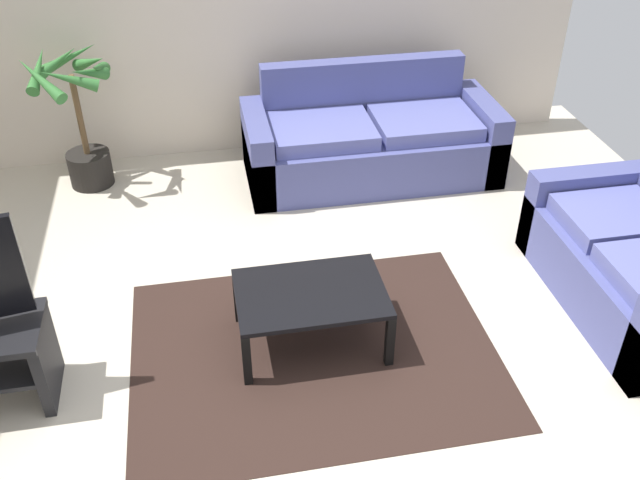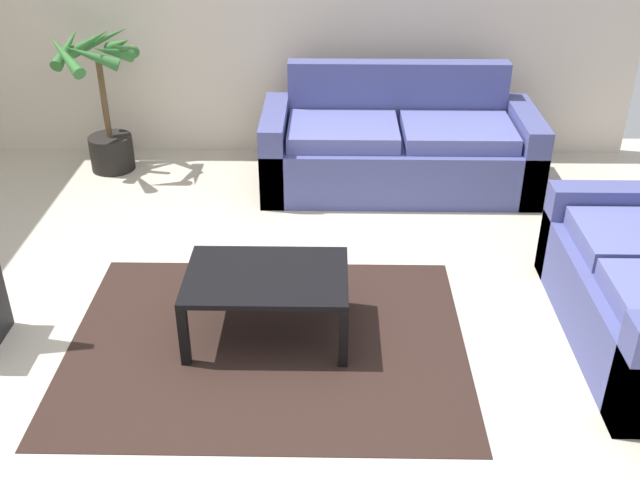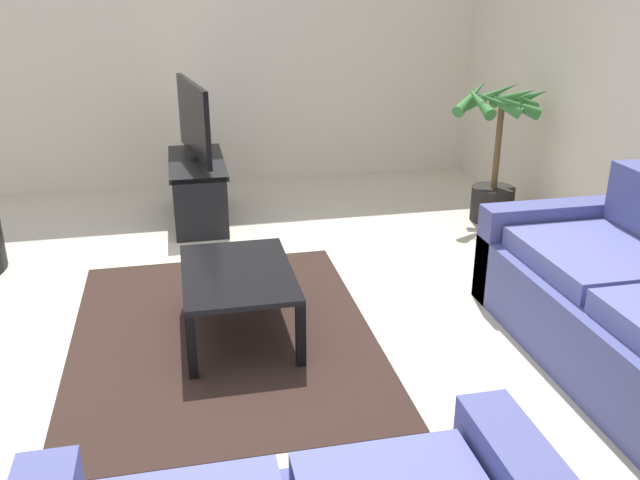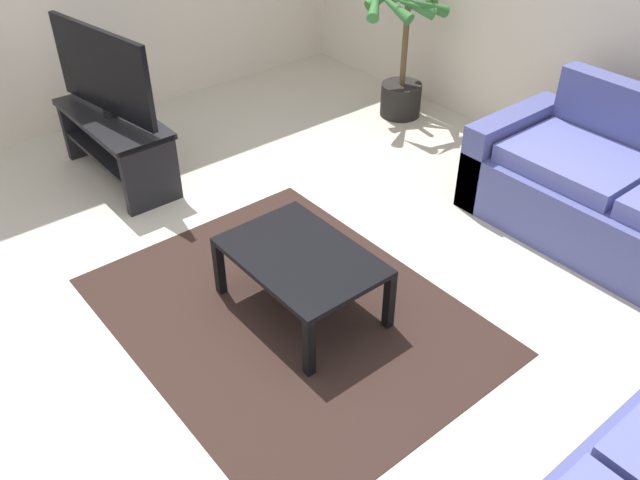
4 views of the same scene
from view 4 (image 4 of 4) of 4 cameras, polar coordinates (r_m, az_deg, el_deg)
ground_plane at (r=3.83m, az=-5.96°, el=-6.72°), size 6.60×6.60×0.00m
couch_main at (r=4.61m, az=25.67°, el=2.50°), size 2.11×0.90×0.90m
tv_stand at (r=5.14m, az=-17.15°, el=8.39°), size 1.10×0.45×0.51m
tv at (r=4.94m, az=-18.19°, el=13.64°), size 1.06×0.21×0.64m
coffee_table at (r=3.65m, az=-1.65°, el=-1.86°), size 0.89×0.61×0.39m
area_rug at (r=3.83m, az=-2.75°, el=-6.44°), size 2.20×1.70×0.01m
potted_palm at (r=5.87m, az=7.21°, el=15.75°), size 0.72×0.73×1.15m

